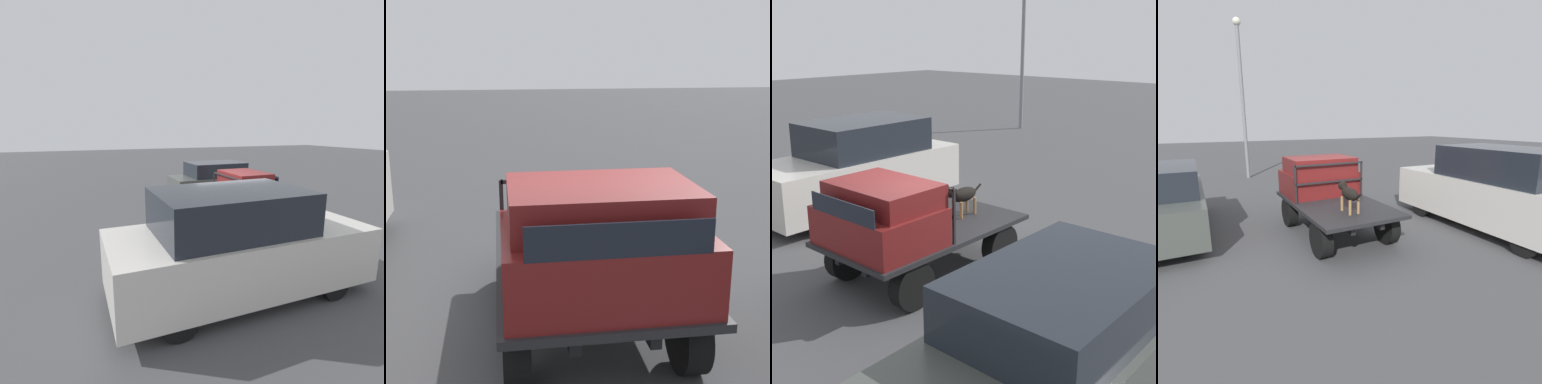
% 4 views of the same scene
% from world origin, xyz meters
% --- Properties ---
extents(ground_plane, '(80.00, 80.00, 0.00)m').
position_xyz_m(ground_plane, '(0.00, 0.00, 0.00)').
color(ground_plane, '#474749').
extents(flatbed_truck, '(3.53, 1.93, 0.82)m').
position_xyz_m(flatbed_truck, '(0.00, 0.00, 0.59)').
color(flatbed_truck, black).
rests_on(flatbed_truck, ground).
extents(truck_cab, '(1.42, 1.81, 1.00)m').
position_xyz_m(truck_cab, '(0.97, 0.00, 1.29)').
color(truck_cab, maroon).
rests_on(truck_cab, flatbed_truck).
extents(truck_headboard, '(0.04, 1.81, 0.91)m').
position_xyz_m(truck_headboard, '(0.23, 0.00, 1.42)').
color(truck_headboard, '#232326').
rests_on(truck_headboard, flatbed_truck).
extents(dog, '(0.99, 0.26, 0.65)m').
position_xyz_m(dog, '(-0.88, 0.07, 1.22)').
color(dog, '#9E7547').
rests_on(dog, flatbed_truck).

